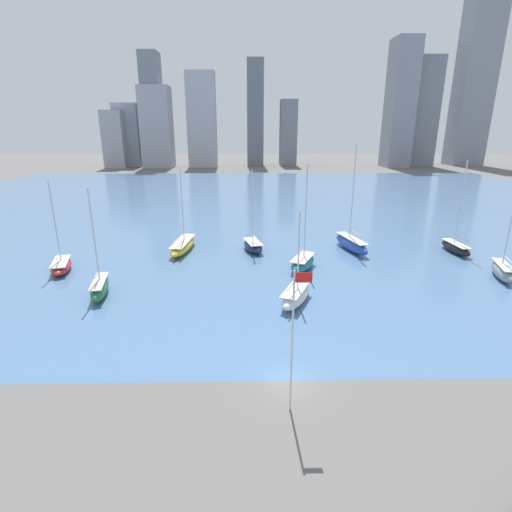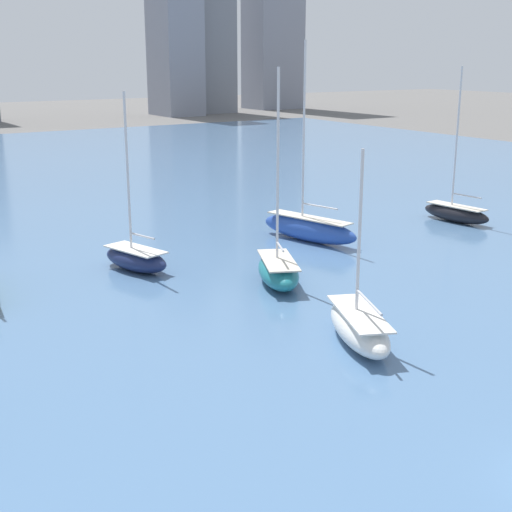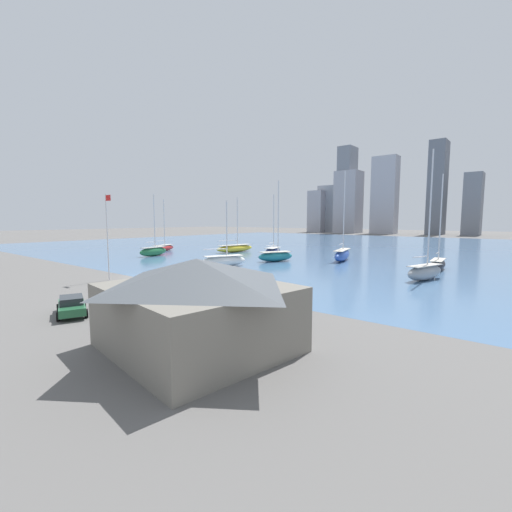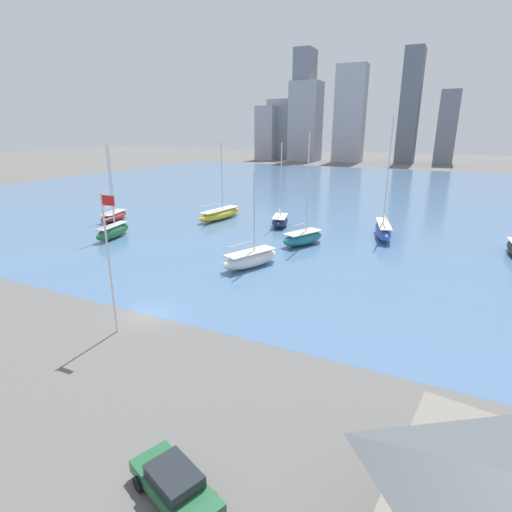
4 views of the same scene
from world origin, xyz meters
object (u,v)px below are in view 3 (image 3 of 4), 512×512
Objects in this scene: sailboat_yellow at (235,248)px; parked_sedan_green at (72,305)px; sailboat_white at (224,261)px; sailboat_red at (163,247)px; boat_shed at (197,304)px; sailboat_blue at (342,255)px; sailboat_black at (438,264)px; sailboat_navy at (273,251)px; sailboat_green at (153,251)px; flag_pole at (108,234)px; sailboat_gray at (425,271)px; sailboat_teal at (276,256)px.

parked_sedan_green is (26.45, -47.72, -0.16)m from sailboat_yellow.
parked_sedan_green is (10.53, -27.84, -0.21)m from sailboat_white.
parked_sedan_green is (42.05, -38.85, -0.06)m from sailboat_red.
sailboat_red is 57.25m from parked_sedan_green.
boat_shed is 66.60m from sailboat_red.
sailboat_blue reaches higher than boat_shed.
sailboat_navy is (-32.22, 1.47, -0.00)m from sailboat_black.
sailboat_green is 18.82m from sailboat_yellow.
sailboat_white is at bearing -34.98° from sailboat_red.
sailboat_yellow is at bearing 109.68° from flag_pole.
boat_shed is at bearing -89.16° from sailboat_blue.
sailboat_gray is at bearing 39.27° from flag_pole.
sailboat_teal is at bearing -150.70° from sailboat_blue.
parked_sedan_green is at bearing -101.53° from sailboat_gray.
sailboat_gray is 39.22m from parked_sedan_green.
sailboat_navy reaches higher than boat_shed.
sailboat_teal is 10.94m from sailboat_navy.
sailboat_red is at bearing -168.30° from sailboat_gray.
sailboat_gray is 1.25× the size of sailboat_navy.
sailboat_teal is at bearing -173.35° from sailboat_gray.
sailboat_gray is at bearing -91.14° from sailboat_black.
sailboat_blue is at bearing 16.05° from sailboat_green.
sailboat_navy is (-2.27, 37.59, -4.89)m from flag_pole.
sailboat_yellow reaches higher than sailboat_white.
sailboat_teal is 26.37m from sailboat_gray.
sailboat_teal is 26.84m from sailboat_green.
boat_shed is 0.68× the size of sailboat_gray.
sailboat_teal is (33.76, 0.13, 0.18)m from sailboat_red.
sailboat_black is (3.87, 44.35, -1.71)m from boat_shed.
sailboat_red is 0.98× the size of sailboat_yellow.
sailboat_blue reaches higher than sailboat_teal.
sailboat_teal reaches higher than flag_pole.
sailboat_teal reaches higher than sailboat_white.
boat_shed is at bearing -61.62° from parked_sedan_green.
sailboat_gray reaches higher than boat_shed.
flag_pole is 0.83× the size of sailboat_navy.
sailboat_blue is 3.33× the size of parked_sedan_green.
sailboat_navy is (18.52, 17.11, -0.11)m from sailboat_green.
sailboat_black is 49.05m from parked_sedan_green.
parked_sedan_green is at bearing -87.98° from sailboat_navy.
sailboat_gray is (30.69, 25.09, -4.70)m from flag_pole.
sailboat_black is at bearing -18.33° from sailboat_navy.
sailboat_navy is 11.27m from sailboat_yellow.
sailboat_blue is (-12.44, 45.91, -1.49)m from boat_shed.
sailboat_blue is 1.15× the size of sailboat_black.
sailboat_green is at bearing -136.71° from sailboat_teal.
sailboat_blue is at bearing -15.37° from sailboat_navy.
sailboat_yellow reaches higher than sailboat_red.
sailboat_teal is at bearing -66.59° from sailboat_navy.
sailboat_yellow is (-44.23, 12.76, -0.20)m from sailboat_gray.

